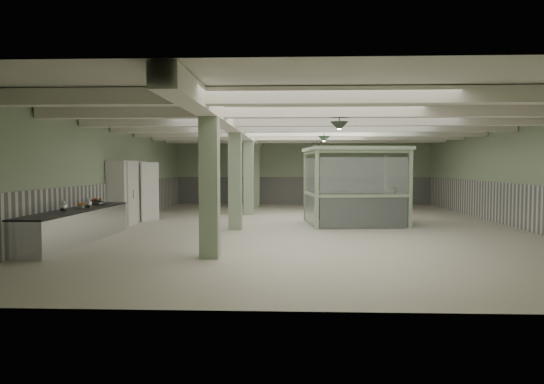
{
  "coord_description": "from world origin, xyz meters",
  "views": [
    {
      "loc": [
        -0.66,
        -16.84,
        2.07
      ],
      "look_at": [
        -1.25,
        -2.1,
        1.3
      ],
      "focal_mm": 32.0,
      "sensor_mm": 36.0,
      "label": 1
    }
  ],
  "objects_px": {
    "prep_counter": "(76,226)",
    "filing_cabinet": "(400,205)",
    "walkin_cooler": "(129,191)",
    "guard_booth": "(354,173)"
  },
  "relations": [
    {
      "from": "guard_booth",
      "to": "filing_cabinet",
      "type": "xyz_separation_m",
      "value": [
        1.72,
        0.46,
        -1.17
      ]
    },
    {
      "from": "prep_counter",
      "to": "filing_cabinet",
      "type": "distance_m",
      "value": 11.05
    },
    {
      "from": "prep_counter",
      "to": "walkin_cooler",
      "type": "distance_m",
      "value": 4.61
    },
    {
      "from": "walkin_cooler",
      "to": "prep_counter",
      "type": "bearing_deg",
      "value": -88.94
    },
    {
      "from": "guard_booth",
      "to": "prep_counter",
      "type": "bearing_deg",
      "value": -157.44
    },
    {
      "from": "guard_booth",
      "to": "filing_cabinet",
      "type": "relative_size",
      "value": 2.75
    },
    {
      "from": "walkin_cooler",
      "to": "filing_cabinet",
      "type": "distance_m",
      "value": 9.97
    },
    {
      "from": "prep_counter",
      "to": "walkin_cooler",
      "type": "relative_size",
      "value": 2.09
    },
    {
      "from": "filing_cabinet",
      "to": "prep_counter",
      "type": "bearing_deg",
      "value": -145.15
    },
    {
      "from": "walkin_cooler",
      "to": "filing_cabinet",
      "type": "height_order",
      "value": "walkin_cooler"
    }
  ]
}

